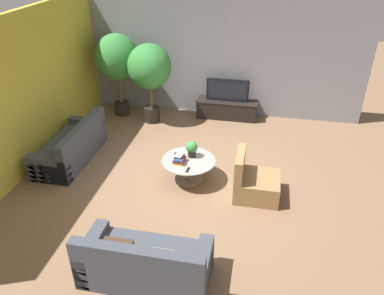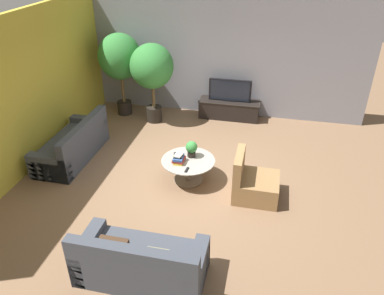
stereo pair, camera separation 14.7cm
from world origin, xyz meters
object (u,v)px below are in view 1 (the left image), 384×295
television (228,90)px  coffee_table (189,166)px  media_console (227,108)px  potted_palm_corner (150,69)px  potted_palm_tall (117,59)px  potted_plant_tabletop (192,148)px  couch_by_wall (72,147)px  armchair_wicker (254,183)px  couch_near_entry (145,264)px

television → coffee_table: size_ratio=1.04×
television → coffee_table: television is taller
media_console → potted_palm_corner: (-1.83, -0.60, 1.13)m
potted_palm_tall → potted_plant_tabletop: 3.56m
coffee_table → potted_palm_tall: size_ratio=0.49×
couch_by_wall → media_console: bearing=132.4°
television → couch_by_wall: bearing=-137.6°
television → armchair_wicker: size_ratio=1.24×
couch_by_wall → potted_palm_tall: (0.22, 2.35, 1.21)m
potted_plant_tabletop → couch_by_wall: bearing=176.7°
media_console → television: 0.50m
coffee_table → couch_near_entry: size_ratio=0.58×
television → potted_palm_corner: 2.02m
armchair_wicker → potted_palm_corner: (-2.70, 2.62, 1.11)m
couch_near_entry → armchair_wicker: armchair_wicker is taller
potted_palm_corner → media_console: bearing=18.1°
television → armchair_wicker: television is taller
television → potted_palm_tall: (-2.73, -0.34, 0.74)m
television → potted_palm_tall: size_ratio=0.50×
couch_by_wall → armchair_wicker: (3.83, -0.53, -0.01)m
potted_plant_tabletop → couch_near_entry: bearing=-92.9°
couch_by_wall → couch_near_entry: size_ratio=1.09×
television → couch_by_wall: television is taller
television → couch_by_wall: size_ratio=0.55×
potted_plant_tabletop → media_console: bearing=83.0°
couch_by_wall → potted_plant_tabletop: couch_by_wall is taller
couch_by_wall → armchair_wicker: 3.86m
couch_by_wall → potted_palm_corner: potted_palm_corner is taller
potted_palm_tall → potted_plant_tabletop: (2.38, -2.51, -0.85)m
coffee_table → couch_near_entry: (-0.10, -2.46, -0.04)m
media_console → television: bearing=-90.0°
couch_by_wall → potted_palm_corner: bearing=151.8°
potted_palm_tall → armchair_wicker: bearing=-38.6°
couch_by_wall → television: bearing=132.4°
potted_palm_tall → potted_plant_tabletop: potted_palm_tall is taller
couch_near_entry → potted_palm_corner: (-1.35, 4.85, 1.09)m
media_console → couch_near_entry: couch_near_entry is taller
couch_near_entry → potted_palm_tall: potted_palm_tall is taller
armchair_wicker → media_console: bearing=15.2°
potted_palm_tall → potted_palm_corner: size_ratio=1.07×
television → potted_palm_tall: potted_palm_tall is taller
coffee_table → couch_by_wall: size_ratio=0.53×
potted_plant_tabletop → coffee_table: bearing=-101.8°
couch_near_entry → potted_palm_corner: size_ratio=0.89×
media_console → television: size_ratio=1.45×
media_console → armchair_wicker: bearing=-74.8°
coffee_table → armchair_wicker: 1.28m
television → couch_near_entry: television is taller
media_console → coffee_table: size_ratio=1.51×
couch_by_wall → potted_palm_tall: size_ratio=0.91×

